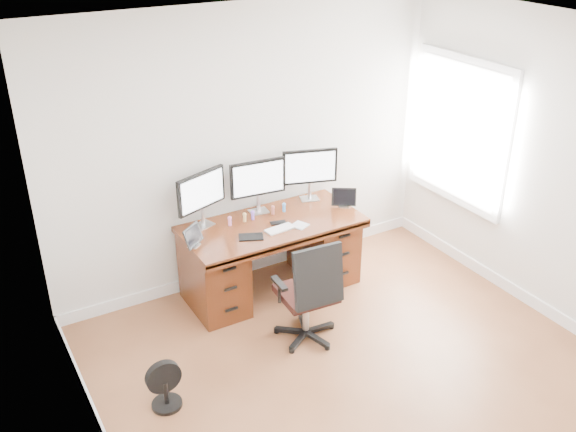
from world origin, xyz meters
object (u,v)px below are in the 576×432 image
desk (271,253)px  monitor_center (258,180)px  floor_fan (165,386)px  keyboard (280,229)px  office_chair (309,308)px

desk → monitor_center: monitor_center is taller
floor_fan → monitor_center: 2.14m
floor_fan → keyboard: bearing=30.1°
floor_fan → office_chair: bearing=7.0°
desk → keyboard: (-0.00, -0.19, 0.36)m
desk → office_chair: size_ratio=1.71×
office_chair → floor_fan: 1.38m
monitor_center → keyboard: size_ratio=2.00×
desk → keyboard: bearing=-91.3°
desk → office_chair: office_chair is taller
floor_fan → keyboard: size_ratio=1.46×
office_chair → floor_fan: bearing=-169.2°
desk → office_chair: 0.88m
office_chair → floor_fan: (-1.37, -0.16, -0.13)m
floor_fan → monitor_center: bearing=41.0°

